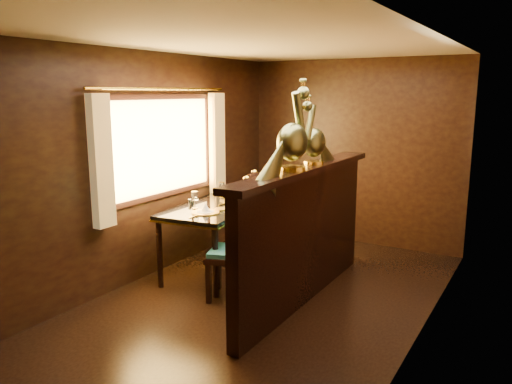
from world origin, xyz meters
TOP-DOWN VIEW (x-y plane):
  - ground at (0.00, 0.00)m, footprint 5.00×5.00m
  - room_shell at (-0.09, 0.02)m, footprint 3.04×5.04m
  - partition at (0.32, 0.30)m, footprint 0.26×2.70m
  - dining_table at (-0.88, 0.46)m, footprint 0.97×1.43m
  - chair_left at (-0.22, 0.03)m, footprint 0.60×0.62m
  - chair_right at (-0.08, 1.08)m, footprint 0.56×0.58m
  - peacock_left at (0.33, -0.00)m, footprint 0.26×0.69m
  - peacock_right at (0.33, 0.47)m, footprint 0.21×0.57m

SIDE VIEW (x-z plane):
  - ground at x=0.00m, z-range 0.00..0.00m
  - chair_right at x=-0.08m, z-range 0.03..1.28m
  - chair_left at x=-0.22m, z-range 0.03..1.32m
  - partition at x=0.32m, z-range 0.03..1.39m
  - dining_table at x=-0.88m, z-range 0.22..1.22m
  - room_shell at x=-0.09m, z-range 0.32..2.84m
  - peacock_right at x=0.33m, z-range 1.36..2.04m
  - peacock_left at x=0.33m, z-range 1.36..2.18m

